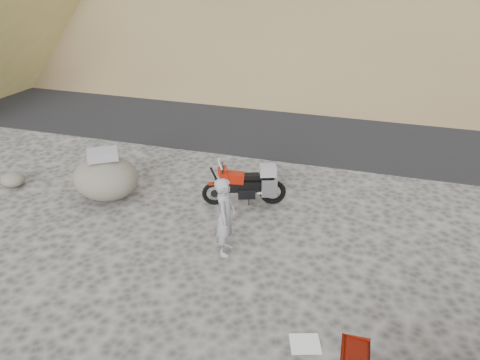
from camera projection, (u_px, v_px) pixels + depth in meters
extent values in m
plane|color=#3B3937|center=(206.00, 282.00, 8.67)|extent=(140.00, 140.00, 0.00)
cube|color=black|center=(295.00, 119.00, 16.31)|extent=(120.00, 7.00, 0.05)
torus|color=black|center=(214.00, 194.00, 11.03)|extent=(0.59, 0.30, 0.59)
cylinder|color=black|center=(214.00, 194.00, 11.03)|extent=(0.19, 0.11, 0.18)
torus|color=black|center=(273.00, 192.00, 11.09)|extent=(0.63, 0.32, 0.63)
cylinder|color=black|center=(273.00, 192.00, 11.09)|extent=(0.21, 0.13, 0.20)
cylinder|color=black|center=(217.00, 181.00, 10.88)|extent=(0.33, 0.16, 0.73)
cylinder|color=black|center=(222.00, 168.00, 10.73)|extent=(0.22, 0.54, 0.04)
cube|color=black|center=(243.00, 186.00, 10.97)|extent=(1.08, 0.56, 0.27)
cube|color=black|center=(247.00, 192.00, 11.06)|extent=(0.47, 0.39, 0.25)
cube|color=maroon|center=(234.00, 177.00, 10.86)|extent=(0.53, 0.41, 0.28)
cube|color=maroon|center=(224.00, 173.00, 10.80)|extent=(0.36, 0.38, 0.32)
cube|color=silver|center=(221.00, 164.00, 10.69)|extent=(0.19, 0.29, 0.23)
cube|color=black|center=(252.00, 176.00, 10.87)|extent=(0.53, 0.35, 0.11)
cube|color=black|center=(267.00, 177.00, 10.90)|extent=(0.35, 0.25, 0.09)
cube|color=#AAAAAE|center=(269.00, 189.00, 10.78)|extent=(0.37, 0.22, 0.40)
cube|color=#AAAAAE|center=(267.00, 179.00, 11.19)|extent=(0.37, 0.22, 0.40)
cube|color=gray|center=(268.00, 170.00, 10.82)|extent=(0.45, 0.41, 0.23)
cube|color=maroon|center=(214.00, 184.00, 10.91)|extent=(0.29, 0.19, 0.04)
cylinder|color=black|center=(249.00, 201.00, 10.99)|extent=(0.08, 0.18, 0.33)
cylinder|color=#AAAAAE|center=(266.00, 193.00, 10.94)|extent=(0.41, 0.21, 0.12)
imported|color=gray|center=(226.00, 251.00, 9.51)|extent=(0.47, 0.65, 1.67)
ellipsoid|color=#514C45|center=(106.00, 178.00, 11.25)|extent=(1.98, 1.84, 1.04)
cube|color=gray|center=(103.00, 155.00, 10.97)|extent=(0.82, 0.77, 0.18)
ellipsoid|color=#514C45|center=(13.00, 179.00, 11.91)|extent=(0.70, 0.66, 0.37)
cube|color=white|center=(305.00, 344.00, 7.35)|extent=(0.58, 0.54, 0.02)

